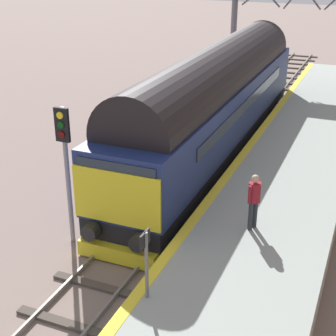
% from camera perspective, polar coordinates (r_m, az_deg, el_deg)
% --- Properties ---
extents(ground_plane, '(140.00, 140.00, 0.00)m').
position_cam_1_polar(ground_plane, '(17.04, -1.36, -5.75)').
color(ground_plane, gray).
rests_on(ground_plane, ground).
extents(track_main, '(2.50, 60.00, 0.15)m').
position_cam_1_polar(track_main, '(17.02, -1.36, -5.58)').
color(track_main, slate).
rests_on(track_main, ground).
extents(station_platform, '(4.00, 44.00, 1.01)m').
position_cam_1_polar(station_platform, '(15.86, 10.68, -6.53)').
color(station_platform, '#99A29C').
rests_on(station_platform, ground).
extents(diesel_locomotive, '(2.74, 17.95, 4.68)m').
position_cam_1_polar(diesel_locomotive, '(21.44, 5.32, 7.60)').
color(diesel_locomotive, black).
rests_on(diesel_locomotive, ground).
extents(signal_post_far, '(0.44, 0.22, 4.26)m').
position_cam_1_polar(signal_post_far, '(14.94, -11.32, 1.08)').
color(signal_post_far, gray).
rests_on(signal_post_far, ground).
extents(platform_number_sign, '(0.10, 0.44, 1.68)m').
position_cam_1_polar(platform_number_sign, '(11.37, -2.49, -9.56)').
color(platform_number_sign, slate).
rests_on(platform_number_sign, station_platform).
extents(waiting_passenger, '(0.45, 0.47, 1.64)m').
position_cam_1_polar(waiting_passenger, '(14.29, 9.56, -3.18)').
color(waiting_passenger, '#2C3137').
rests_on(waiting_passenger, station_platform).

